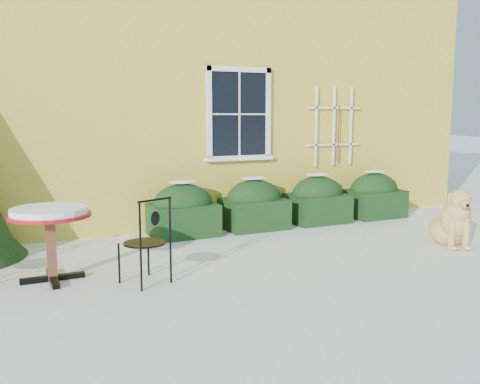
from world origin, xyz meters
TOP-DOWN VIEW (x-y plane):
  - ground at (0.00, 0.00)m, footprint 80.00×80.00m
  - house at (0.00, 7.00)m, footprint 12.40×8.40m
  - hedge_row at (1.65, 2.55)m, footprint 4.95×0.80m
  - bistro_table at (-2.51, 0.89)m, footprint 0.95×0.95m
  - patio_chair_near at (-1.52, 0.30)m, footprint 0.59×0.59m
  - dog at (3.12, 0.13)m, footprint 0.79×0.98m

SIDE VIEW (x-z plane):
  - ground at x=0.00m, z-range 0.00..0.00m
  - dog at x=3.12m, z-range -0.09..0.83m
  - hedge_row at x=1.65m, z-range -0.05..0.86m
  - patio_chair_near at x=-1.52m, z-range 0.00..1.02m
  - bistro_table at x=-2.51m, z-range 0.29..1.17m
  - house at x=0.00m, z-range 0.02..6.42m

